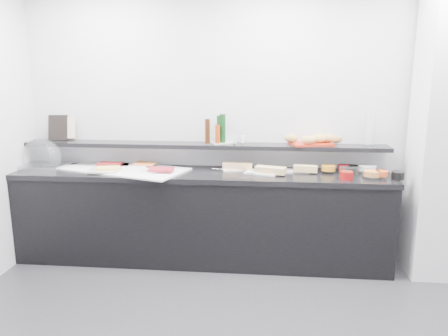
# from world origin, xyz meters

# --- Properties ---
(back_wall) EXTENTS (5.00, 0.02, 2.70)m
(back_wall) POSITION_xyz_m (0.00, 2.00, 1.35)
(back_wall) COLOR silver
(back_wall) RESTS_ON ground
(column) EXTENTS (0.50, 0.50, 2.70)m
(column) POSITION_xyz_m (1.50, 1.65, 1.35)
(column) COLOR silver
(column) RESTS_ON ground
(buffet_cabinet) EXTENTS (3.60, 0.60, 0.85)m
(buffet_cabinet) POSITION_xyz_m (-0.70, 1.70, 0.42)
(buffet_cabinet) COLOR black
(buffet_cabinet) RESTS_ON ground
(counter_top) EXTENTS (3.62, 0.62, 0.05)m
(counter_top) POSITION_xyz_m (-0.70, 1.70, 0.88)
(counter_top) COLOR black
(counter_top) RESTS_ON buffet_cabinet
(wall_shelf) EXTENTS (3.60, 0.25, 0.04)m
(wall_shelf) POSITION_xyz_m (-0.70, 1.88, 1.13)
(wall_shelf) COLOR black
(wall_shelf) RESTS_ON back_wall
(cloche_base) EXTENTS (0.52, 0.37, 0.04)m
(cloche_base) POSITION_xyz_m (-2.32, 1.74, 0.92)
(cloche_base) COLOR #B3B6BB
(cloche_base) RESTS_ON counter_top
(cloche_dome) EXTENTS (0.53, 0.44, 0.34)m
(cloche_dome) POSITION_xyz_m (-2.32, 1.74, 1.03)
(cloche_dome) COLOR white
(cloche_dome) RESTS_ON cloche_base
(linen_runner) EXTENTS (1.32, 0.92, 0.01)m
(linen_runner) POSITION_xyz_m (-1.46, 1.72, 0.91)
(linen_runner) COLOR white
(linen_runner) RESTS_ON counter_top
(platter_meat_a) EXTENTS (0.29, 0.23, 0.01)m
(platter_meat_a) POSITION_xyz_m (-1.58, 1.81, 0.92)
(platter_meat_a) COLOR white
(platter_meat_a) RESTS_ON linen_runner
(food_meat_a) EXTENTS (0.23, 0.15, 0.02)m
(food_meat_a) POSITION_xyz_m (-1.63, 1.78, 0.94)
(food_meat_a) COLOR maroon
(food_meat_a) RESTS_ON platter_meat_a
(platter_salmon) EXTENTS (0.27, 0.19, 0.01)m
(platter_salmon) POSITION_xyz_m (-1.39, 1.85, 0.92)
(platter_salmon) COLOR white
(platter_salmon) RESTS_ON linen_runner
(food_salmon) EXTENTS (0.22, 0.16, 0.02)m
(food_salmon) POSITION_xyz_m (-1.29, 1.84, 0.94)
(food_salmon) COLOR orange
(food_salmon) RESTS_ON platter_salmon
(platter_cheese) EXTENTS (0.30, 0.21, 0.01)m
(platter_cheese) POSITION_xyz_m (-1.61, 1.56, 0.92)
(platter_cheese) COLOR silver
(platter_cheese) RESTS_ON linen_runner
(food_cheese) EXTENTS (0.24, 0.18, 0.02)m
(food_cheese) POSITION_xyz_m (-1.58, 1.59, 0.94)
(food_cheese) COLOR #FFDA63
(food_cheese) RESTS_ON platter_cheese
(platter_meat_b) EXTENTS (0.31, 0.26, 0.01)m
(platter_meat_b) POSITION_xyz_m (-1.13, 1.63, 0.92)
(platter_meat_b) COLOR white
(platter_meat_b) RESTS_ON linen_runner
(food_meat_b) EXTENTS (0.23, 0.15, 0.02)m
(food_meat_b) POSITION_xyz_m (-1.06, 1.59, 0.94)
(food_meat_b) COLOR maroon
(food_meat_b) RESTS_ON platter_meat_b
(sandwich_plate_left) EXTENTS (0.32, 0.20, 0.01)m
(sandwich_plate_left) POSITION_xyz_m (-0.35, 1.82, 0.91)
(sandwich_plate_left) COLOR white
(sandwich_plate_left) RESTS_ON counter_top
(sandwich_food_left) EXTENTS (0.29, 0.13, 0.06)m
(sandwich_food_left) POSITION_xyz_m (-0.36, 1.81, 0.94)
(sandwich_food_left) COLOR tan
(sandwich_food_left) RESTS_ON sandwich_plate_left
(tongs_left) EXTENTS (0.16, 0.04, 0.01)m
(tongs_left) POSITION_xyz_m (-0.52, 1.76, 0.92)
(tongs_left) COLOR silver
(tongs_left) RESTS_ON sandwich_plate_left
(sandwich_plate_mid) EXTENTS (0.33, 0.21, 0.01)m
(sandwich_plate_mid) POSITION_xyz_m (-0.12, 1.67, 0.91)
(sandwich_plate_mid) COLOR white
(sandwich_plate_mid) RESTS_ON counter_top
(sandwich_food_mid) EXTENTS (0.30, 0.18, 0.06)m
(sandwich_food_mid) POSITION_xyz_m (-0.03, 1.65, 0.94)
(sandwich_food_mid) COLOR tan
(sandwich_food_mid) RESTS_ON sandwich_plate_mid
(tongs_mid) EXTENTS (0.16, 0.01, 0.01)m
(tongs_mid) POSITION_xyz_m (-0.21, 1.62, 0.92)
(tongs_mid) COLOR silver
(tongs_mid) RESTS_ON sandwich_plate_mid
(sandwich_plate_right) EXTENTS (0.34, 0.16, 0.01)m
(sandwich_plate_right) POSITION_xyz_m (0.17, 1.80, 0.91)
(sandwich_plate_right) COLOR white
(sandwich_plate_right) RESTS_ON counter_top
(sandwich_food_right) EXTENTS (0.23, 0.11, 0.06)m
(sandwich_food_right) POSITION_xyz_m (0.30, 1.75, 0.94)
(sandwich_food_right) COLOR tan
(sandwich_food_right) RESTS_ON sandwich_plate_right
(tongs_right) EXTENTS (0.14, 0.09, 0.01)m
(tongs_right) POSITION_xyz_m (0.09, 1.73, 0.92)
(tongs_right) COLOR silver
(tongs_right) RESTS_ON sandwich_plate_right
(bowl_glass_fruit) EXTENTS (0.20, 0.20, 0.07)m
(bowl_glass_fruit) POSITION_xyz_m (0.70, 1.76, 0.94)
(bowl_glass_fruit) COLOR white
(bowl_glass_fruit) RESTS_ON counter_top
(fill_glass_fruit) EXTENTS (0.15, 0.15, 0.05)m
(fill_glass_fruit) POSITION_xyz_m (0.52, 1.79, 0.95)
(fill_glass_fruit) COLOR orange
(fill_glass_fruit) RESTS_ON bowl_glass_fruit
(bowl_black_jam) EXTENTS (0.16, 0.16, 0.07)m
(bowl_black_jam) POSITION_xyz_m (0.74, 1.82, 0.94)
(bowl_black_jam) COLOR black
(bowl_black_jam) RESTS_ON counter_top
(fill_black_jam) EXTENTS (0.12, 0.12, 0.05)m
(fill_black_jam) POSITION_xyz_m (0.67, 1.83, 0.95)
(fill_black_jam) COLOR #630E12
(fill_black_jam) RESTS_ON bowl_black_jam
(bowl_glass_cream) EXTENTS (0.21, 0.21, 0.07)m
(bowl_glass_cream) POSITION_xyz_m (0.85, 1.79, 0.94)
(bowl_glass_cream) COLOR white
(bowl_glass_cream) RESTS_ON counter_top
(fill_glass_cream) EXTENTS (0.19, 0.19, 0.05)m
(fill_glass_cream) POSITION_xyz_m (0.89, 1.83, 0.95)
(fill_glass_cream) COLOR white
(fill_glass_cream) RESTS_ON bowl_glass_cream
(bowl_red_jam) EXTENTS (0.12, 0.12, 0.07)m
(bowl_red_jam) POSITION_xyz_m (0.65, 1.54, 0.94)
(bowl_red_jam) COLOR maroon
(bowl_red_jam) RESTS_ON counter_top
(fill_red_jam) EXTENTS (0.13, 0.13, 0.05)m
(fill_red_jam) POSITION_xyz_m (0.65, 1.55, 0.95)
(fill_red_jam) COLOR #60230D
(fill_red_jam) RESTS_ON bowl_red_jam
(bowl_glass_salmon) EXTENTS (0.21, 0.21, 0.07)m
(bowl_glass_salmon) POSITION_xyz_m (0.88, 1.60, 0.94)
(bowl_glass_salmon) COLOR silver
(bowl_glass_salmon) RESTS_ON counter_top
(fill_glass_salmon) EXTENTS (0.16, 0.16, 0.05)m
(fill_glass_salmon) POSITION_xyz_m (0.88, 1.59, 0.95)
(fill_glass_salmon) COLOR orange
(fill_glass_salmon) RESTS_ON bowl_glass_salmon
(bowl_black_fruit) EXTENTS (0.12, 0.12, 0.07)m
(bowl_black_fruit) POSITION_xyz_m (1.11, 1.59, 0.94)
(bowl_black_fruit) COLOR black
(bowl_black_fruit) RESTS_ON counter_top
(fill_black_fruit) EXTENTS (0.13, 0.13, 0.05)m
(fill_black_fruit) POSITION_xyz_m (0.97, 1.60, 0.95)
(fill_black_fruit) COLOR #DA4F1D
(fill_black_fruit) RESTS_ON bowl_black_fruit
(framed_print) EXTENTS (0.20, 0.09, 0.26)m
(framed_print) POSITION_xyz_m (-2.22, 1.95, 1.28)
(framed_print) COLOR black
(framed_print) RESTS_ON wall_shelf
(print_art) EXTENTS (0.18, 0.07, 0.22)m
(print_art) POSITION_xyz_m (-2.13, 1.95, 1.28)
(print_art) COLOR #C6A38F
(print_art) RESTS_ON framed_print
(condiment_tray) EXTENTS (0.27, 0.22, 0.01)m
(condiment_tray) POSITION_xyz_m (-0.50, 1.90, 1.16)
(condiment_tray) COLOR silver
(condiment_tray) RESTS_ON wall_shelf
(bottle_green_a) EXTENTS (0.08, 0.08, 0.26)m
(bottle_green_a) POSITION_xyz_m (-0.54, 1.93, 1.29)
(bottle_green_a) COLOR #103E14
(bottle_green_a) RESTS_ON condiment_tray
(bottle_brown) EXTENTS (0.06, 0.06, 0.24)m
(bottle_brown) POSITION_xyz_m (-0.65, 1.81, 1.28)
(bottle_brown) COLOR #371A0A
(bottle_brown) RESTS_ON condiment_tray
(bottle_green_b) EXTENTS (0.08, 0.08, 0.28)m
(bottle_green_b) POSITION_xyz_m (-0.51, 1.89, 1.30)
(bottle_green_b) COLOR #0E3614
(bottle_green_b) RESTS_ON condiment_tray
(bottle_hot) EXTENTS (0.05, 0.05, 0.18)m
(bottle_hot) POSITION_xyz_m (-0.55, 1.83, 1.25)
(bottle_hot) COLOR #A9360C
(bottle_hot) RESTS_ON condiment_tray
(shaker_salt) EXTENTS (0.04, 0.04, 0.07)m
(shaker_salt) POSITION_xyz_m (-0.38, 1.86, 1.20)
(shaker_salt) COLOR silver
(shaker_salt) RESTS_ON condiment_tray
(shaker_pepper) EXTENTS (0.04, 0.04, 0.07)m
(shaker_pepper) POSITION_xyz_m (-0.31, 1.89, 1.20)
(shaker_pepper) COLOR white
(shaker_pepper) RESTS_ON condiment_tray
(bread_tray) EXTENTS (0.44, 0.37, 0.02)m
(bread_tray) POSITION_xyz_m (0.36, 1.91, 1.16)
(bread_tray) COLOR #B22913
(bread_tray) RESTS_ON wall_shelf
(bread_roll_nw) EXTENTS (0.15, 0.12, 0.08)m
(bread_roll_nw) POSITION_xyz_m (0.16, 1.91, 1.21)
(bread_roll_nw) COLOR #B08F43
(bread_roll_nw) RESTS_ON bread_tray
(bread_roll_n) EXTENTS (0.18, 0.15, 0.08)m
(bread_roll_n) POSITION_xyz_m (0.52, 1.95, 1.21)
(bread_roll_n) COLOR #BC8248
(bread_roll_n) RESTS_ON bread_tray
(bread_roll_ne) EXTENTS (0.15, 0.12, 0.08)m
(bread_roll_ne) POSITION_xyz_m (0.46, 1.96, 1.21)
(bread_roll_ne) COLOR tan
(bread_roll_ne) RESTS_ON bread_tray
(bread_roll_sw) EXTENTS (0.13, 0.09, 0.08)m
(bread_roll_sw) POSITION_xyz_m (0.31, 1.81, 1.21)
(bread_roll_sw) COLOR #BA9947
(bread_roll_sw) RESTS_ON bread_tray
(bread_roll_s) EXTENTS (0.16, 0.12, 0.08)m
(bread_roll_s) POSITION_xyz_m (0.33, 1.82, 1.21)
(bread_roll_s) COLOR tan
(bread_roll_s) RESTS_ON bread_tray
(bread_roll_midw) EXTENTS (0.18, 0.14, 0.08)m
(bread_roll_midw) POSITION_xyz_m (0.43, 1.91, 1.21)
(bread_roll_midw) COLOR tan
(bread_roll_midw) RESTS_ON bread_tray
(bread_roll_mide) EXTENTS (0.13, 0.09, 0.08)m
(bread_roll_mide) POSITION_xyz_m (0.59, 1.91, 1.21)
(bread_roll_mide) COLOR #B17A43
(bread_roll_mide) RESTS_ON bread_tray
(carafe) EXTENTS (0.12, 0.12, 0.30)m
(carafe) POSITION_xyz_m (0.90, 1.88, 1.30)
(carafe) COLOR white
(carafe) RESTS_ON wall_shelf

